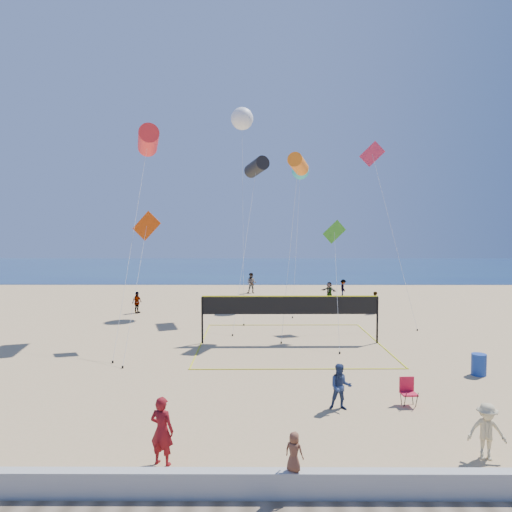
{
  "coord_description": "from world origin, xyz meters",
  "views": [
    {
      "loc": [
        -0.74,
        -12.63,
        5.77
      ],
      "look_at": [
        -0.8,
        2.0,
        5.01
      ],
      "focal_mm": 32.0,
      "sensor_mm": 36.0,
      "label": 1
    }
  ],
  "objects_px": {
    "camp_chair": "(408,390)",
    "trash_barrel": "(479,364)",
    "woman": "(162,431)",
    "volleyball_net": "(290,311)"
  },
  "relations": [
    {
      "from": "camp_chair",
      "to": "trash_barrel",
      "type": "distance_m",
      "value": 5.05
    },
    {
      "from": "camp_chair",
      "to": "trash_barrel",
      "type": "relative_size",
      "value": 1.17
    },
    {
      "from": "volleyball_net",
      "to": "camp_chair",
      "type": "bearing_deg",
      "value": -69.17
    },
    {
      "from": "woman",
      "to": "trash_barrel",
      "type": "bearing_deg",
      "value": -129.51
    },
    {
      "from": "camp_chair",
      "to": "trash_barrel",
      "type": "height_order",
      "value": "camp_chair"
    },
    {
      "from": "woman",
      "to": "camp_chair",
      "type": "bearing_deg",
      "value": -133.66
    },
    {
      "from": "trash_barrel",
      "to": "woman",
      "type": "bearing_deg",
      "value": -147.76
    },
    {
      "from": "trash_barrel",
      "to": "volleyball_net",
      "type": "relative_size",
      "value": 0.09
    },
    {
      "from": "woman",
      "to": "trash_barrel",
      "type": "xyz_separation_m",
      "value": [
        11.31,
        7.13,
        -0.42
      ]
    },
    {
      "from": "trash_barrel",
      "to": "camp_chair",
      "type": "bearing_deg",
      "value": -140.86
    }
  ]
}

